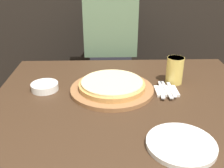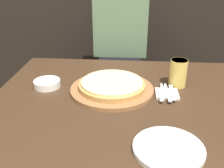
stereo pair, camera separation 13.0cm
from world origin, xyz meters
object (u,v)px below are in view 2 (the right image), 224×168
fork (162,92)px  diner_person (120,62)px  side_bowl (47,84)px  dinner_plate (168,149)px  dinner_knife (167,92)px  spoon (172,92)px  beer_glass (178,72)px  pizza_on_board (112,87)px

fork → diner_person: bearing=109.1°
side_bowl → fork: 0.59m
dinner_plate → dinner_knife: (0.04, 0.42, 0.01)m
side_bowl → diner_person: size_ratio=0.11×
side_bowl → dinner_knife: (0.61, -0.04, -0.00)m
dinner_plate → side_bowl: 0.74m
fork → spoon: bearing=0.0°
dinner_plate → side_bowl: side_bowl is taller
dinner_plate → dinner_knife: dinner_plate is taller
fork → beer_glass: bearing=51.8°
dinner_plate → spoon: size_ratio=1.51×
fork → side_bowl: bearing=175.7°
side_bowl → diner_person: (0.35, 0.64, -0.11)m
spoon → diner_person: (-0.29, 0.69, -0.10)m
fork → spoon: same height
side_bowl → dinner_knife: bearing=-4.1°
dinner_knife → side_bowl: bearing=175.9°
pizza_on_board → spoon: 0.30m
diner_person → beer_glass: bearing=-60.5°
diner_person → pizza_on_board: bearing=-90.7°
beer_glass → dinner_knife: beer_glass is taller
beer_glass → dinner_knife: size_ratio=0.74×
beer_glass → fork: size_ratio=0.74×
pizza_on_board → dinner_knife: pizza_on_board is taller
pizza_on_board → side_bowl: pizza_on_board is taller
beer_glass → pizza_on_board: bearing=-164.4°
pizza_on_board → spoon: pizza_on_board is taller
dinner_plate → diner_person: diner_person is taller
dinner_knife → dinner_plate: bearing=-95.5°
fork → diner_person: diner_person is taller
diner_person → dinner_plate: bearing=-78.7°
spoon → beer_glass: bearing=71.2°
pizza_on_board → fork: 0.25m
dinner_knife → spoon: same height
pizza_on_board → side_bowl: (-0.34, 0.03, -0.01)m
side_bowl → dinner_plate: bearing=-39.2°
beer_glass → diner_person: 0.68m
side_bowl → pizza_on_board: bearing=-4.2°
spoon → diner_person: 0.75m
dinner_plate → diner_person: 1.14m
dinner_plate → fork: bearing=87.9°
pizza_on_board → dinner_knife: size_ratio=2.16×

